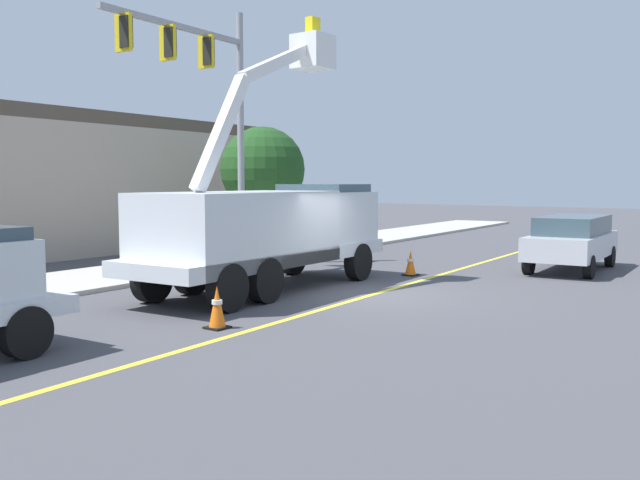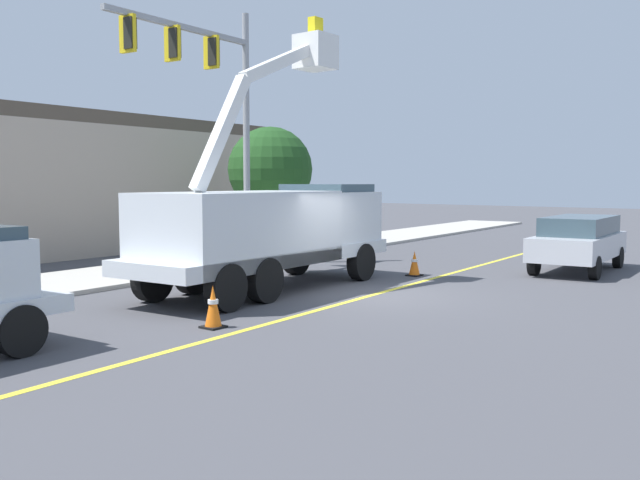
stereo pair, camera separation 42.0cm
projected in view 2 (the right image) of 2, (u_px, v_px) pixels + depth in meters
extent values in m
plane|color=#47474C|center=(374.00, 295.00, 16.94)|extent=(120.00, 120.00, 0.00)
cube|color=#B2ADA3|center=(154.00, 270.00, 21.22)|extent=(60.10, 8.13, 0.12)
cube|color=yellow|center=(374.00, 295.00, 16.94)|extent=(49.87, 3.94, 0.01)
cube|color=silver|center=(266.00, 255.00, 17.61)|extent=(8.37, 3.11, 0.36)
cube|color=silver|center=(323.00, 220.00, 19.71)|extent=(2.79, 2.54, 1.60)
cube|color=#384C56|center=(327.00, 195.00, 19.82)|extent=(1.96, 2.23, 0.64)
cube|color=silver|center=(240.00, 229.00, 16.73)|extent=(5.42, 2.89, 1.80)
cube|color=white|center=(221.00, 133.00, 15.92)|extent=(1.77, 0.29, 2.78)
cube|color=white|center=(282.00, 61.00, 17.43)|extent=(2.85, 0.29, 1.41)
cube|color=white|center=(316.00, 52.00, 18.47)|extent=(0.90, 0.90, 0.90)
cube|color=yellow|center=(316.00, 29.00, 18.42)|extent=(0.36, 0.24, 0.60)
cylinder|color=black|center=(296.00, 257.00, 20.64)|extent=(1.06, 0.42, 1.04)
cylinder|color=black|center=(361.00, 262.00, 19.39)|extent=(1.06, 0.42, 1.04)
cylinder|color=black|center=(193.00, 273.00, 17.05)|extent=(1.06, 0.42, 1.04)
cylinder|color=black|center=(265.00, 280.00, 15.79)|extent=(1.06, 0.42, 1.04)
cylinder|color=black|center=(153.00, 279.00, 15.96)|extent=(1.06, 0.42, 1.04)
cylinder|color=black|center=(226.00, 288.00, 14.71)|extent=(1.06, 0.42, 1.04)
cylinder|color=black|center=(20.00, 330.00, 10.95)|extent=(0.86, 0.36, 0.84)
cube|color=silver|center=(578.00, 246.00, 21.28)|extent=(4.93, 2.26, 0.70)
cube|color=#384C56|center=(580.00, 226.00, 21.36)|extent=(3.57, 1.93, 0.60)
cylinder|color=black|center=(595.00, 268.00, 19.50)|extent=(0.70, 0.29, 0.68)
cylinder|color=black|center=(534.00, 264.00, 20.45)|extent=(0.70, 0.29, 0.68)
cylinder|color=black|center=(618.00, 257.00, 22.20)|extent=(0.70, 0.29, 0.68)
cylinder|color=black|center=(564.00, 254.00, 23.15)|extent=(0.70, 0.29, 0.68)
cube|color=black|center=(213.00, 327.00, 13.13)|extent=(0.40, 0.40, 0.04)
cone|color=orange|center=(213.00, 306.00, 13.09)|extent=(0.32, 0.32, 0.78)
cylinder|color=white|center=(213.00, 302.00, 13.09)|extent=(0.20, 0.20, 0.08)
cube|color=black|center=(414.00, 275.00, 20.33)|extent=(0.40, 0.40, 0.04)
cone|color=orange|center=(414.00, 263.00, 20.30)|extent=(0.32, 0.32, 0.70)
cylinder|color=white|center=(414.00, 260.00, 20.29)|extent=(0.20, 0.20, 0.08)
cylinder|color=gray|center=(246.00, 140.00, 22.99)|extent=(0.22, 0.22, 8.25)
cube|color=gray|center=(182.00, 27.00, 20.34)|extent=(5.75, 0.59, 0.16)
cube|color=gold|center=(211.00, 52.00, 21.41)|extent=(0.16, 0.57, 1.00)
cube|color=black|center=(214.00, 52.00, 21.36)|extent=(0.22, 0.33, 0.84)
cube|color=gold|center=(172.00, 44.00, 20.05)|extent=(0.16, 0.57, 1.00)
cube|color=black|center=(175.00, 43.00, 20.00)|extent=(0.22, 0.33, 0.84)
cube|color=gold|center=(128.00, 34.00, 18.69)|extent=(0.16, 0.57, 1.00)
cube|color=black|center=(130.00, 33.00, 18.64)|extent=(0.22, 0.33, 0.84)
cube|color=#A89989|center=(37.00, 190.00, 27.42)|extent=(21.24, 9.43, 4.86)
cube|color=#4C4238|center=(34.00, 122.00, 27.19)|extent=(21.24, 9.43, 0.50)
cylinder|color=brown|center=(271.00, 225.00, 27.60)|extent=(0.32, 0.32, 2.07)
sphere|color=#1E471C|center=(270.00, 169.00, 27.42)|extent=(3.36, 3.36, 3.36)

